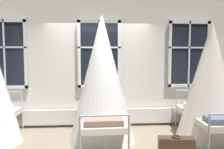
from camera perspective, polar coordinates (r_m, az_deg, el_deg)
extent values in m
plane|color=gray|center=(4.92, -2.68, -16.13)|extent=(21.99, 21.99, 0.00)
cube|color=silver|center=(5.86, -3.06, 2.77)|extent=(10.17, 0.10, 3.09)
cube|color=black|center=(6.11, -24.25, 4.43)|extent=(1.03, 0.02, 1.61)
cube|color=silver|center=(6.16, -23.99, -2.75)|extent=(1.03, 0.06, 0.07)
cube|color=silver|center=(6.16, -24.52, 11.63)|extent=(1.03, 0.06, 0.07)
cube|color=silver|center=(5.97, -19.91, 4.57)|extent=(0.07, 0.06, 1.61)
cube|color=silver|center=(6.11, -24.25, 4.43)|extent=(0.04, 0.06, 1.61)
cube|color=silver|center=(6.11, -24.31, 5.95)|extent=(1.03, 0.06, 0.04)
cube|color=black|center=(5.74, -3.05, 4.86)|extent=(1.03, 0.02, 1.61)
cube|color=silver|center=(5.80, -3.02, -2.79)|extent=(1.03, 0.06, 0.07)
cube|color=silver|center=(5.79, -3.09, 12.51)|extent=(1.03, 0.06, 0.07)
cube|color=silver|center=(5.75, -7.85, 4.82)|extent=(0.07, 0.06, 1.61)
cube|color=silver|center=(5.77, 1.73, 4.87)|extent=(0.07, 0.06, 1.61)
cube|color=silver|center=(5.74, -3.05, 4.86)|extent=(0.04, 0.06, 1.61)
cube|color=silver|center=(5.75, -3.06, 6.47)|extent=(1.03, 0.06, 0.04)
cube|color=black|center=(6.19, 17.87, 4.64)|extent=(1.03, 0.02, 1.61)
cube|color=silver|center=(6.24, 17.68, -2.46)|extent=(1.03, 0.06, 0.07)
cube|color=silver|center=(6.24, 18.07, 11.74)|extent=(1.03, 0.06, 0.07)
cube|color=silver|center=(6.03, 13.63, 4.73)|extent=(0.07, 0.06, 1.61)
cube|color=silver|center=(6.39, 21.88, 4.52)|extent=(0.07, 0.06, 1.61)
cube|color=silver|center=(6.19, 17.87, 4.64)|extent=(0.04, 0.06, 1.61)
cube|color=silver|center=(6.19, 17.91, 6.13)|extent=(1.03, 0.06, 0.04)
cube|color=silver|center=(5.92, -2.98, -9.91)|extent=(5.01, 0.10, 0.36)
cylinder|color=#9EA3A8|center=(6.05, -20.66, -8.04)|extent=(0.04, 0.04, 0.88)
cylinder|color=#9EA3A8|center=(5.25, -23.68, -10.40)|extent=(0.08, 1.78, 0.03)
cylinder|color=#9EA3A8|center=(6.11, -24.46, -3.83)|extent=(0.82, 0.05, 0.03)
ellipsoid|color=beige|center=(5.94, -25.22, -6.85)|extent=(0.64, 0.42, 0.14)
cylinder|color=#9EA3A8|center=(5.80, -6.89, -8.31)|extent=(0.04, 0.04, 0.88)
cylinder|color=#9EA3A8|center=(5.83, 1.26, -8.20)|extent=(0.04, 0.04, 0.88)
cylinder|color=#9EA3A8|center=(4.12, -7.65, -14.90)|extent=(0.04, 0.04, 0.75)
cylinder|color=#9EA3A8|center=(4.16, 4.06, -14.65)|extent=(0.04, 0.04, 0.75)
cylinder|color=#9EA3A8|center=(4.95, -7.20, -10.93)|extent=(0.06, 1.78, 0.03)
cylinder|color=#9EA3A8|center=(4.99, 2.41, -10.78)|extent=(0.06, 1.78, 0.03)
cylinder|color=#9EA3A8|center=(5.72, -2.82, -3.97)|extent=(0.82, 0.05, 0.03)
cylinder|color=#9EA3A8|center=(4.01, -1.77, -9.78)|extent=(0.82, 0.05, 0.03)
cube|color=silver|center=(4.94, -2.38, -10.26)|extent=(0.87, 1.81, 0.11)
ellipsoid|color=#B7B2A3|center=(5.53, -2.71, -7.22)|extent=(0.64, 0.41, 0.14)
cube|color=gray|center=(4.30, -1.97, -11.08)|extent=(0.68, 0.37, 0.10)
cone|color=white|center=(4.79, -2.41, -0.83)|extent=(1.34, 1.34, 2.58)
cylinder|color=#9EA3A8|center=(6.09, 15.06, -7.81)|extent=(0.04, 0.04, 0.88)
cylinder|color=#9EA3A8|center=(6.38, 22.14, -7.42)|extent=(0.04, 0.04, 0.88)
cylinder|color=#9EA3A8|center=(4.51, 22.09, -13.44)|extent=(0.04, 0.04, 0.75)
cylinder|color=#9EA3A8|center=(5.28, 18.02, -10.12)|extent=(0.08, 1.78, 0.03)
cylinder|color=#9EA3A8|center=(6.14, 18.80, -3.60)|extent=(0.82, 0.05, 0.03)
cube|color=beige|center=(5.42, 22.14, -9.23)|extent=(0.89, 1.82, 0.11)
ellipsoid|color=silver|center=(5.97, 19.57, -6.60)|extent=(0.64, 0.42, 0.14)
cone|color=silver|center=(5.29, 22.41, -1.34)|extent=(1.34, 1.34, 2.45)
cube|color=tan|center=(4.25, 14.74, -16.65)|extent=(0.50, 0.09, 0.03)
torus|color=#472D1E|center=(4.07, 15.09, -14.12)|extent=(0.16, 0.16, 0.02)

